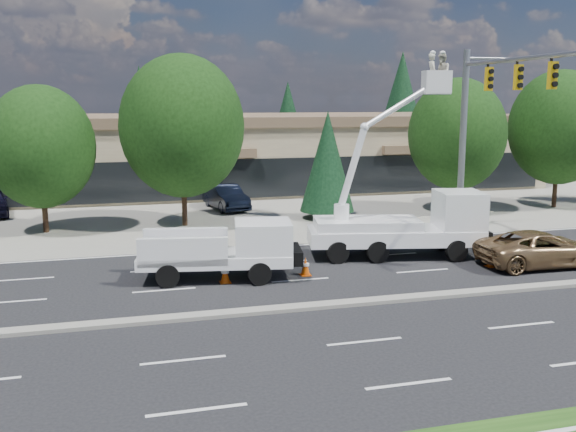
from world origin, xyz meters
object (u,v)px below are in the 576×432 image
object	(u,v)px
minivan	(541,249)
bucket_truck	(409,215)
utility_pickup	(227,256)
signal_mast	(489,113)

from	to	relation	value
minivan	bucket_truck	bearing A→B (deg)	58.76
utility_pickup	signal_mast	bearing A→B (deg)	22.77
signal_mast	bucket_truck	bearing A→B (deg)	-161.89
signal_mast	bucket_truck	world-z (taller)	signal_mast
bucket_truck	minivan	world-z (taller)	bucket_truck
bucket_truck	minivan	bearing A→B (deg)	-20.99
bucket_truck	minivan	xyz separation A→B (m)	(4.45, -2.87, -1.09)
signal_mast	minivan	xyz separation A→B (m)	(-0.08, -4.36, -5.34)
minivan	utility_pickup	bearing A→B (deg)	85.04
utility_pickup	minivan	size ratio (longest dim) A/B	1.15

